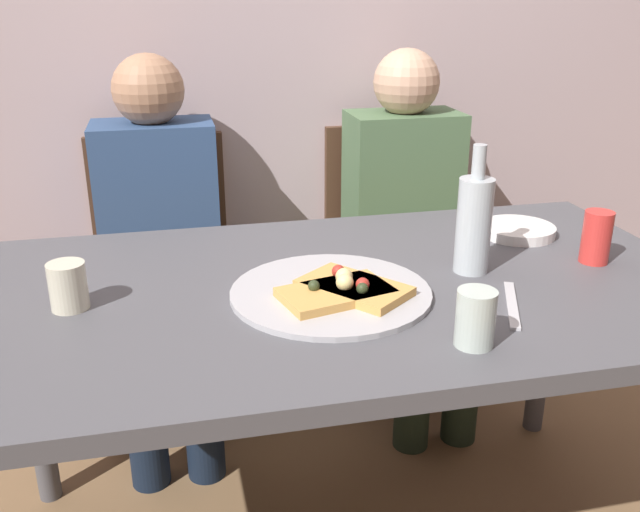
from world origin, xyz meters
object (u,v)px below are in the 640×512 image
at_px(wine_bottle, 474,223).
at_px(soda_can, 597,237).
at_px(pizza_slice_extra, 337,292).
at_px(chair_left, 163,259).
at_px(pizza_slice_last, 351,286).
at_px(guest_in_sweater, 161,237).
at_px(dining_table, 344,315).
at_px(pizza_tray, 331,293).
at_px(chair_right, 394,241).
at_px(guest_in_beanie, 410,219).
at_px(tumbler_far, 475,318).
at_px(tumbler_near, 68,286).
at_px(plate_stack, 518,230).
at_px(table_knife, 512,305).

relative_size(wine_bottle, soda_can, 2.36).
relative_size(pizza_slice_extra, chair_left, 0.27).
xyz_separation_m(pizza_slice_last, guest_in_sweater, (-0.38, 0.77, -0.13)).
distance_m(dining_table, guest_in_sweater, 0.80).
bearing_deg(pizza_tray, pizza_slice_extra, -83.52).
bearing_deg(chair_right, pizza_slice_last, 65.95).
xyz_separation_m(dining_table, guest_in_beanie, (0.40, 0.70, -0.03)).
bearing_deg(dining_table, guest_in_beanie, 59.85).
xyz_separation_m(dining_table, tumbler_far, (0.15, -0.32, 0.13)).
bearing_deg(guest_in_beanie, wine_bottle, 80.87).
bearing_deg(tumbler_near, guest_in_beanie, 35.64).
height_order(guest_in_sweater, guest_in_beanie, same).
distance_m(dining_table, chair_right, 0.95).
height_order(chair_right, guest_in_sweater, guest_in_sweater).
height_order(plate_stack, chair_left, chair_left).
relative_size(dining_table, pizza_tray, 3.87).
relative_size(pizza_slice_last, wine_bottle, 0.88).
distance_m(pizza_tray, tumbler_far, 0.33).
xyz_separation_m(tumbler_near, guest_in_sweater, (0.17, 0.69, -0.15)).
xyz_separation_m(dining_table, wine_bottle, (0.29, 0.01, 0.19)).
relative_size(pizza_slice_last, tumbler_far, 2.41).
distance_m(pizza_tray, wine_bottle, 0.36).
relative_size(pizza_tray, pizza_slice_extra, 1.70).
distance_m(pizza_slice_extra, guest_in_sweater, 0.87).
xyz_separation_m(wine_bottle, guest_in_sweater, (-0.68, 0.69, -0.22)).
bearing_deg(chair_right, wine_bottle, 82.49).
height_order(tumbler_far, guest_in_sweater, guest_in_sweater).
relative_size(chair_left, guest_in_beanie, 0.77).
xyz_separation_m(tumbler_far, chair_left, (-0.54, 1.17, -0.29)).
xyz_separation_m(pizza_tray, plate_stack, (0.56, 0.26, 0.01)).
xyz_separation_m(wine_bottle, chair_right, (0.11, 0.84, -0.35)).
relative_size(dining_table, soda_can, 13.22).
bearing_deg(chair_right, guest_in_beanie, 90.00).
height_order(tumbler_far, table_knife, tumbler_far).
bearing_deg(table_knife, pizza_slice_extra, -81.83).
bearing_deg(guest_in_sweater, pizza_slice_extra, 113.82).
bearing_deg(dining_table, soda_can, -0.63).
distance_m(pizza_slice_extra, tumbler_near, 0.53).
height_order(tumbler_near, guest_in_beanie, guest_in_beanie).
bearing_deg(pizza_slice_last, pizza_slice_extra, -148.89).
bearing_deg(chair_right, plate_stack, 99.73).
height_order(tumbler_near, plate_stack, tumbler_near).
bearing_deg(guest_in_sweater, table_knife, 127.84).
relative_size(dining_table, chair_left, 1.79).
bearing_deg(pizza_tray, chair_left, 110.85).
xyz_separation_m(pizza_slice_last, table_knife, (0.30, -0.11, -0.02)).
bearing_deg(chair_left, guest_in_beanie, 169.19).
height_order(wine_bottle, table_knife, wine_bottle).
relative_size(pizza_tray, guest_in_beanie, 0.36).
xyz_separation_m(pizza_slice_last, chair_left, (-0.38, 0.92, -0.26)).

